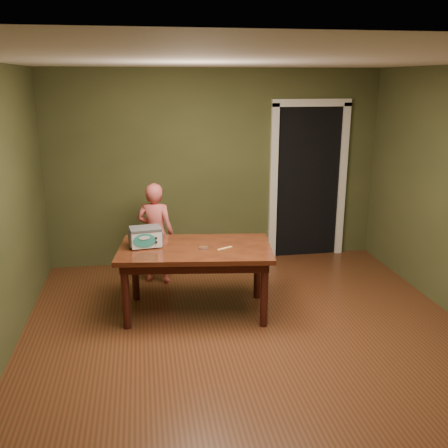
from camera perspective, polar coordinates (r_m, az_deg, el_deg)
name	(u,v)px	position (r m, az deg, el deg)	size (l,w,h in m)	color
floor	(255,349)	(4.87, 3.62, -14.04)	(5.00, 5.00, 0.00)	brown
room_shell	(259,170)	(4.27, 4.02, 6.15)	(4.52, 5.02, 2.61)	#484B28
doorway	(301,179)	(7.37, 8.82, 5.12)	(1.10, 0.66, 2.25)	black
dining_table	(195,256)	(5.31, -3.28, -3.64)	(1.70, 1.10, 0.75)	#35140C
toy_oven	(146,236)	(5.31, -8.96, -1.39)	(0.36, 0.27, 0.21)	#4C4F54
baking_pan	(204,248)	(5.20, -2.34, -2.74)	(0.10, 0.10, 0.02)	silver
spatula	(225,248)	(5.21, 0.10, -2.78)	(0.18, 0.03, 0.01)	#FACC6D
child	(156,233)	(6.18, -7.82, -1.07)	(0.46, 0.30, 1.26)	#D85D58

